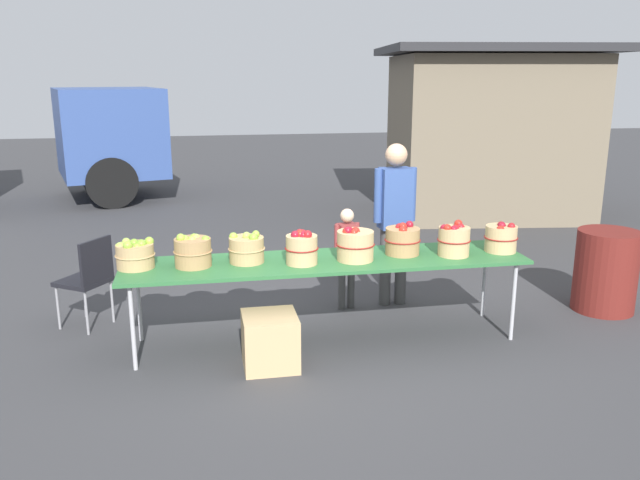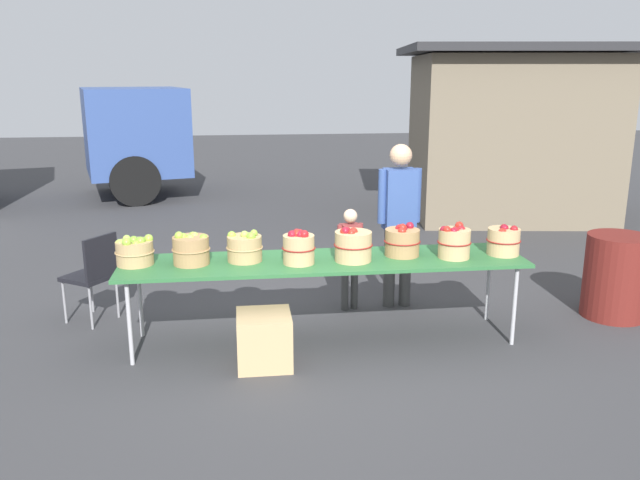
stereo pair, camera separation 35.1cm
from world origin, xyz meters
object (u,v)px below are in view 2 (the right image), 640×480
Objects in this scene: apple_basket_green_2 at (245,248)px; apple_basket_red_3 at (454,242)px; apple_basket_red_1 at (353,245)px; apple_basket_green_1 at (191,249)px; apple_basket_red_4 at (504,241)px; market_table at (324,263)px; apple_basket_red_0 at (299,247)px; trash_barrel at (616,276)px; apple_basket_red_2 at (402,241)px; apple_basket_green_0 at (135,251)px; child_customer at (350,251)px; produce_crate at (264,340)px; folding_chair at (94,271)px; vendor_adult at (399,213)px.

apple_basket_red_3 is (1.82, -0.13, 0.02)m from apple_basket_green_2.
apple_basket_green_1 is at bearing 176.73° from apple_basket_red_1.
apple_basket_red_1 is 1.11× the size of apple_basket_red_4.
market_table is at bearing 166.58° from apple_basket_red_1.
apple_basket_red_0 is 3.18m from trash_barrel.
apple_basket_green_0 is at bearing 179.81° from apple_basket_red_2.
child_customer reaches higher than apple_basket_green_0.
produce_crate is at bearing -25.25° from apple_basket_green_0.
apple_basket_red_2 is 0.91m from apple_basket_red_4.
trash_barrel is at bearing 4.62° from market_table.
apple_basket_red_1 is 0.33× the size of child_customer.
apple_basket_green_1 is 0.91m from apple_basket_red_0.
child_customer is 2.36× the size of produce_crate.
apple_basket_red_2 is 0.40× the size of trash_barrel.
apple_basket_red_3 reaches higher than apple_basket_green_1.
apple_basket_green_1 is at bearing 88.23° from folding_chair.
apple_basket_red_2 is 0.76m from vendor_adult.
apple_basket_red_1 is 1.09× the size of apple_basket_red_3.
apple_basket_red_2 reaches higher than apple_basket_green_2.
apple_basket_green_0 is 4.53m from trash_barrel.
apple_basket_red_0 is at bearing -16.61° from apple_basket_green_2.
apple_basket_red_0 is 0.35× the size of folding_chair.
folding_chair is (-3.71, 0.75, -0.37)m from apple_basket_red_4.
market_table is 4.07× the size of folding_chair.
apple_basket_red_0 is (1.38, -0.14, 0.03)m from apple_basket_green_0.
apple_basket_green_2 is 0.31× the size of child_customer.
apple_basket_green_2 is at bearing 179.96° from apple_basket_red_2.
trash_barrel is (2.53, -0.52, -0.20)m from child_customer.
vendor_adult is 2.03× the size of trash_barrel.
apple_basket_red_2 is 0.83m from child_customer.
apple_basket_red_3 is at bearing -16.67° from apple_basket_red_2.
apple_basket_red_4 is (3.21, -0.09, 0.01)m from apple_basket_green_0.
apple_basket_red_1 is at bearing -166.51° from apple_basket_red_2.
apple_basket_green_2 is 0.94× the size of apple_basket_red_1.
vendor_adult reaches higher than folding_chair.
child_customer is (0.36, 0.76, -0.11)m from market_table.
apple_basket_green_2 is at bearing 98.97° from folding_chair.
vendor_adult reaches higher than apple_basket_red_3.
apple_basket_green_2 reaches higher than apple_basket_green_0.
child_customer reaches higher than apple_basket_red_4.
apple_basket_red_4 reaches higher than apple_basket_green_0.
apple_basket_red_4 is 1.50m from child_customer.
apple_basket_green_1 is at bearing 177.56° from apple_basket_red_3.
folding_chair is (-2.10, 0.72, -0.21)m from market_table.
apple_basket_green_1 is 1.07× the size of apple_basket_red_4.
apple_basket_green_1 is at bearing -176.98° from trash_barrel.
apple_basket_green_2 is (0.92, -0.01, 0.00)m from apple_basket_green_0.
apple_basket_red_1 reaches higher than child_customer.
apple_basket_red_3 reaches higher than apple_basket_green_0.
apple_basket_red_1 is 1.04× the size of apple_basket_red_2.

